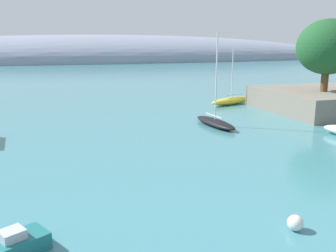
{
  "coord_description": "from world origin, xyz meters",
  "views": [
    {
      "loc": [
        -7.07,
        -1.0,
        8.71
      ],
      "look_at": [
        2.94,
        29.07,
        1.41
      ],
      "focal_mm": 38.6,
      "sensor_mm": 36.0,
      "label": 1
    }
  ],
  "objects": [
    {
      "name": "sailboat_black_mid_mooring",
      "position": [
        9.67,
        33.29,
        0.47
      ],
      "size": [
        2.55,
        7.27,
        9.82
      ],
      "rotation": [
        0.0,
        0.0,
        4.82
      ],
      "color": "black",
      "rests_on": "water"
    },
    {
      "name": "mooring_buoy_white",
      "position": [
        3.61,
        11.94,
        0.38
      ],
      "size": [
        0.77,
        0.77,
        0.77
      ],
      "primitive_type": "sphere",
      "color": "silver",
      "rests_on": "water"
    },
    {
      "name": "sailboat_yellow_near_shore",
      "position": [
        18.05,
        45.33,
        0.55
      ],
      "size": [
        7.89,
        4.14,
        7.98
      ],
      "rotation": [
        0.0,
        0.0,
        3.48
      ],
      "color": "yellow",
      "rests_on": "water"
    },
    {
      "name": "shore_outcrop",
      "position": [
        27.42,
        37.19,
        1.37
      ],
      "size": [
        15.16,
        14.41,
        2.73
      ],
      "primitive_type": "cube",
      "color": "gray",
      "rests_on": "ground"
    },
    {
      "name": "tree_clump_shore",
      "position": [
        25.92,
        35.85,
        8.23
      ],
      "size": [
        7.5,
        7.5,
        8.89
      ],
      "color": "brown",
      "rests_on": "shore_outcrop"
    },
    {
      "name": "distant_ridge",
      "position": [
        24.11,
        181.9,
        0.0
      ],
      "size": [
        271.09,
        60.71,
        25.43
      ],
      "primitive_type": "ellipsoid",
      "color": "gray",
      "rests_on": "ground"
    }
  ]
}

